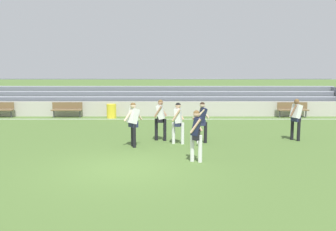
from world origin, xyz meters
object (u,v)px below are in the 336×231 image
Objects in this scene: player_dark_wide_left at (202,119)px; player_white_dropping_back at (133,121)px; bench_far_right at (292,108)px; player_white_wide_right at (296,116)px; soccer_ball at (199,143)px; bleacher_stand at (152,98)px; player_white_pressing_high at (160,116)px; bench_near_bin at (66,108)px; player_white_overlapping at (178,120)px; trash_bin at (111,111)px; player_dark_on_ball at (196,131)px.

player_white_dropping_back reaches higher than player_dark_wide_left.
player_white_wide_right reaches higher than bench_far_right.
bleacher_stand is at bearing 101.63° from soccer_ball.
player_white_pressing_high is 2.02m from soccer_ball.
bench_near_bin is at bearing -148.68° from bleacher_stand.
player_white_wide_right is (-2.23, -7.04, 0.48)m from bench_far_right.
player_white_pressing_high reaches higher than bench_near_bin.
player_white_wide_right is (5.54, 0.03, 0.02)m from player_white_pressing_high.
bench_near_bin is (-13.50, 0.00, 0.00)m from bench_far_right.
player_white_overlapping reaches higher than bench_far_right.
bleacher_stand is 5.83m from bench_near_bin.
player_white_dropping_back is at bearing -75.64° from trash_bin.
player_white_wide_right is (6.54, 1.24, 0.02)m from player_white_dropping_back.
bleacher_stand is at bearing 94.33° from player_white_pressing_high.
player_white_pressing_high is at bearing 166.43° from player_dark_wide_left.
player_white_dropping_back is at bearing -60.19° from bench_near_bin.
player_white_pressing_high is 7.66× the size of soccer_ball.
bench_far_right is at bearing -19.54° from bleacher_stand.
bench_near_bin is at bearing 129.07° from player_white_pressing_high.
player_white_overlapping is 4.89m from player_white_wide_right.
player_white_overlapping is at bearing -132.41° from bench_far_right.
player_dark_wide_left is at bearing 16.73° from player_white_dropping_back.
player_white_pressing_high reaches higher than player_white_overlapping.
player_white_wide_right reaches higher than player_white_pressing_high.
bleacher_stand is 11.35m from soccer_ball.
player_dark_wide_left reaches higher than soccer_ball.
player_white_overlapping is 0.97m from player_white_pressing_high.
bleacher_stand is 15.44× the size of player_dark_on_ball.
trash_bin is at bearing 104.36° from player_white_dropping_back.
bleacher_stand reaches higher than trash_bin.
player_white_dropping_back reaches higher than trash_bin.
player_white_dropping_back reaches higher than bench_far_right.
bench_near_bin is 10.53m from player_dark_wide_left.
player_white_dropping_back reaches higher than soccer_ball.
bench_near_bin is at bearing 180.00° from bench_far_right.
player_dark_wide_left is (-6.10, -7.47, 0.42)m from bench_far_right.
bleacher_stand is 10.77m from player_dark_wide_left.
player_dark_on_ball is at bearing -56.59° from bench_near_bin.
player_dark_wide_left is 1.05m from soccer_ball.
player_white_pressing_high is at bearing -50.93° from bench_near_bin.
player_white_pressing_high is (-7.76, -7.07, 0.46)m from bench_far_right.
player_white_wide_right is (4.84, 0.70, 0.06)m from player_white_overlapping.
bench_far_right is 1.00× the size of bench_near_bin.
trash_bin is 0.51× the size of player_dark_on_ball.
bench_far_right is at bearing 58.04° from player_dark_on_ball.
player_white_pressing_high reaches higher than soccer_ball.
player_dark_on_ball is (4.23, -10.16, 0.56)m from trash_bin.
bench_near_bin is at bearing 134.74° from player_dark_wide_left.
trash_bin is 8.95m from soccer_ball.
player_white_pressing_high reaches higher than player_dark_wide_left.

